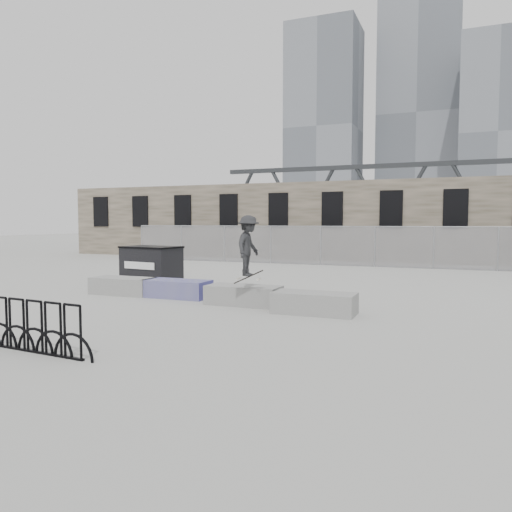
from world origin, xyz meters
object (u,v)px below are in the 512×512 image
at_px(planter_offset, 314,302).
at_px(skateboarder, 248,246).
at_px(planter_center_left, 177,288).
at_px(bike_rack, 8,324).
at_px(planter_far_left, 123,285).
at_px(dumpster, 151,265).
at_px(planter_center_right, 244,294).

bearing_deg(planter_offset, skateboarder, -178.89).
bearing_deg(skateboarder, planter_center_left, 69.82).
bearing_deg(bike_rack, planter_center_left, 93.32).
height_order(planter_far_left, planter_center_left, same).
relative_size(planter_offset, dumpster, 0.90).
xyz_separation_m(planter_far_left, planter_center_right, (4.23, -0.38, 0.00)).
relative_size(planter_center_left, dumpster, 0.90).
bearing_deg(planter_offset, bike_rack, -127.95).
bearing_deg(planter_center_right, dumpster, 149.20).
bearing_deg(planter_center_right, planter_center_left, 169.64).
xyz_separation_m(planter_center_right, skateboarder, (0.39, -0.58, 1.35)).
bearing_deg(planter_offset, planter_center_right, 165.63).
xyz_separation_m(planter_far_left, dumpster, (-0.71, 2.57, 0.40)).
relative_size(planter_far_left, skateboarder, 1.14).
xyz_separation_m(planter_center_left, bike_rack, (0.36, -6.27, 0.16)).
height_order(planter_center_left, bike_rack, bike_rack).
bearing_deg(planter_far_left, planter_offset, -8.27).
height_order(planter_center_right, skateboarder, skateboarder).
distance_m(bike_rack, skateboarder, 5.89).
bearing_deg(planter_center_left, skateboarder, -20.17).
xyz_separation_m(planter_center_right, bike_rack, (-2.00, -5.83, 0.16)).
height_order(planter_far_left, planter_center_right, same).
xyz_separation_m(planter_far_left, planter_center_left, (1.87, 0.05, 0.00)).
distance_m(planter_center_right, bike_rack, 6.17).
distance_m(planter_far_left, planter_center_right, 4.25).
relative_size(planter_far_left, dumpster, 0.90).
xyz_separation_m(planter_offset, skateboarder, (-1.74, -0.03, 1.35)).
bearing_deg(skateboarder, planter_center_right, 33.90).
bearing_deg(bike_rack, planter_offset, 52.05).
bearing_deg(dumpster, planter_center_left, -35.78).
distance_m(planter_far_left, dumpster, 2.69).
distance_m(planter_offset, skateboarder, 2.20).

